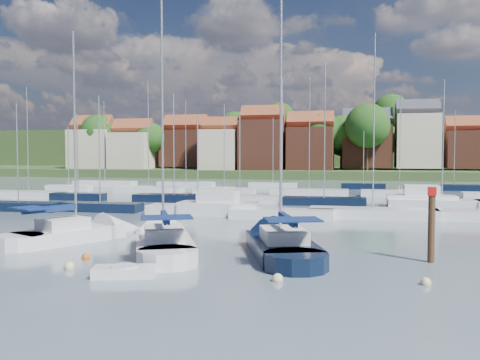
# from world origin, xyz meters

# --- Properties ---
(ground) EXTENTS (260.00, 260.00, 0.00)m
(ground) POSITION_xyz_m (0.00, 40.00, 0.00)
(ground) COLOR #46575F
(ground) RESTS_ON ground
(sailboat_left) EXTENTS (7.21, 10.69, 14.40)m
(sailboat_left) POSITION_xyz_m (-10.38, 5.27, 0.36)
(sailboat_left) COLOR silver
(sailboat_left) RESTS_ON ground
(sailboat_centre) EXTENTS (7.37, 11.79, 15.67)m
(sailboat_centre) POSITION_xyz_m (-4.33, 3.28, 0.35)
(sailboat_centre) COLOR silver
(sailboat_centre) RESTS_ON ground
(sailboat_navy) EXTENTS (6.71, 12.45, 16.67)m
(sailboat_navy) POSITION_xyz_m (2.38, 4.17, 0.35)
(sailboat_navy) COLOR black
(sailboat_navy) RESTS_ON ground
(tender) EXTENTS (3.04, 2.00, 0.60)m
(tender) POSITION_xyz_m (-3.49, -3.90, 0.23)
(tender) COLOR silver
(tender) RESTS_ON ground
(timber_piling) EXTENTS (0.40, 0.40, 6.14)m
(timber_piling) POSITION_xyz_m (10.61, 2.42, 0.90)
(timber_piling) COLOR #4C331E
(timber_piling) RESTS_ON ground
(buoy_b) EXTENTS (0.53, 0.53, 0.53)m
(buoy_b) POSITION_xyz_m (-6.79, -2.95, 0.00)
(buoy_b) COLOR beige
(buoy_b) RESTS_ON ground
(buoy_c) EXTENTS (0.44, 0.44, 0.44)m
(buoy_c) POSITION_xyz_m (-7.20, -0.58, 0.00)
(buoy_c) COLOR #D85914
(buoy_c) RESTS_ON ground
(buoy_d) EXTENTS (0.50, 0.50, 0.50)m
(buoy_d) POSITION_xyz_m (3.48, -3.27, 0.00)
(buoy_d) COLOR beige
(buoy_d) RESTS_ON ground
(buoy_e) EXTENTS (0.52, 0.52, 0.52)m
(buoy_e) POSITION_xyz_m (3.95, 6.14, 0.00)
(buoy_e) COLOR #D85914
(buoy_e) RESTS_ON ground
(buoy_f) EXTENTS (0.46, 0.46, 0.46)m
(buoy_f) POSITION_xyz_m (9.76, -2.54, 0.00)
(buoy_f) COLOR beige
(buoy_f) RESTS_ON ground
(marina_field) EXTENTS (79.62, 41.41, 15.93)m
(marina_field) POSITION_xyz_m (1.91, 35.15, 0.43)
(marina_field) COLOR silver
(marina_field) RESTS_ON ground
(far_shore_town) EXTENTS (212.46, 90.00, 22.27)m
(far_shore_town) POSITION_xyz_m (2.23, 132.67, 4.61)
(far_shore_town) COLOR #3C4B25
(far_shore_town) RESTS_ON ground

